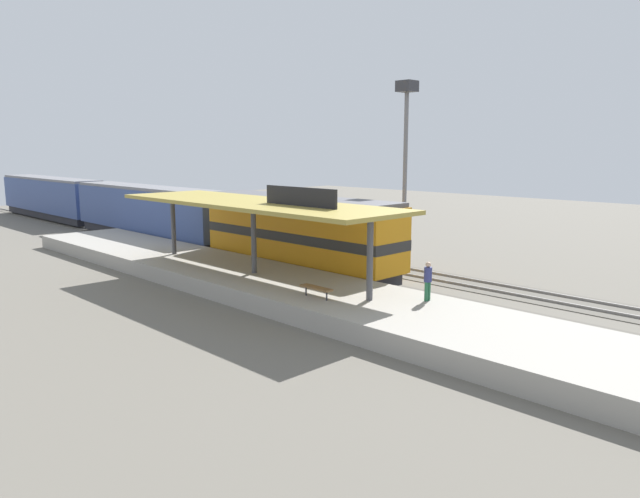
{
  "coord_description": "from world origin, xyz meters",
  "views": [
    {
      "loc": [
        -23.62,
        -24.16,
        7.4
      ],
      "look_at": [
        -1.38,
        -1.7,
        2.0
      ],
      "focal_mm": 33.07,
      "sensor_mm": 36.0,
      "label": 1
    }
  ],
  "objects_px": {
    "passenger_carriage_front": "(149,212)",
    "locomotive": "(299,233)",
    "platform_bench": "(316,288)",
    "person_waiting": "(428,279)",
    "light_mast": "(406,133)",
    "passenger_carriage_rear": "(51,197)",
    "freight_car": "(279,223)"
  },
  "relations": [
    {
      "from": "passenger_carriage_rear",
      "to": "platform_bench",
      "type": "bearing_deg",
      "value": -97.36
    },
    {
      "from": "freight_car",
      "to": "person_waiting",
      "type": "bearing_deg",
      "value": -112.13
    },
    {
      "from": "platform_bench",
      "to": "locomotive",
      "type": "height_order",
      "value": "locomotive"
    },
    {
      "from": "locomotive",
      "to": "passenger_carriage_rear",
      "type": "bearing_deg",
      "value": 90.0
    },
    {
      "from": "platform_bench",
      "to": "light_mast",
      "type": "height_order",
      "value": "light_mast"
    },
    {
      "from": "platform_bench",
      "to": "person_waiting",
      "type": "relative_size",
      "value": 0.99
    },
    {
      "from": "freight_car",
      "to": "person_waiting",
      "type": "distance_m",
      "value": 19.93
    },
    {
      "from": "passenger_carriage_front",
      "to": "light_mast",
      "type": "relative_size",
      "value": 1.71
    },
    {
      "from": "light_mast",
      "to": "locomotive",
      "type": "bearing_deg",
      "value": 166.43
    },
    {
      "from": "platform_bench",
      "to": "person_waiting",
      "type": "height_order",
      "value": "person_waiting"
    },
    {
      "from": "locomotive",
      "to": "person_waiting",
      "type": "relative_size",
      "value": 8.44
    },
    {
      "from": "passenger_carriage_front",
      "to": "locomotive",
      "type": "bearing_deg",
      "value": -90.0
    },
    {
      "from": "locomotive",
      "to": "light_mast",
      "type": "distance_m",
      "value": 10.01
    },
    {
      "from": "passenger_carriage_rear",
      "to": "person_waiting",
      "type": "xyz_separation_m",
      "value": [
        -2.91,
        -50.15,
        -0.46
      ]
    },
    {
      "from": "platform_bench",
      "to": "freight_car",
      "type": "relative_size",
      "value": 0.14
    },
    {
      "from": "locomotive",
      "to": "person_waiting",
      "type": "distance_m",
      "value": 11.73
    },
    {
      "from": "platform_bench",
      "to": "passenger_carriage_front",
      "type": "xyz_separation_m",
      "value": [
        6.0,
        25.63,
        0.97
      ]
    },
    {
      "from": "passenger_carriage_rear",
      "to": "freight_car",
      "type": "bearing_deg",
      "value": -81.74
    },
    {
      "from": "passenger_carriage_rear",
      "to": "person_waiting",
      "type": "distance_m",
      "value": 50.23
    },
    {
      "from": "platform_bench",
      "to": "person_waiting",
      "type": "bearing_deg",
      "value": -50.25
    },
    {
      "from": "freight_car",
      "to": "person_waiting",
      "type": "relative_size",
      "value": 7.02
    },
    {
      "from": "freight_car",
      "to": "passenger_carriage_rear",
      "type": "bearing_deg",
      "value": 98.26
    },
    {
      "from": "locomotive",
      "to": "passenger_carriage_front",
      "type": "bearing_deg",
      "value": 90.0
    },
    {
      "from": "passenger_carriage_front",
      "to": "person_waiting",
      "type": "bearing_deg",
      "value": -95.66
    },
    {
      "from": "locomotive",
      "to": "person_waiting",
      "type": "bearing_deg",
      "value": -104.37
    },
    {
      "from": "person_waiting",
      "to": "light_mast",
      "type": "bearing_deg",
      "value": 41.47
    },
    {
      "from": "passenger_carriage_rear",
      "to": "person_waiting",
      "type": "bearing_deg",
      "value": -93.32
    },
    {
      "from": "platform_bench",
      "to": "freight_car",
      "type": "bearing_deg",
      "value": 54.28
    },
    {
      "from": "platform_bench",
      "to": "light_mast",
      "type": "relative_size",
      "value": 0.15
    },
    {
      "from": "passenger_carriage_rear",
      "to": "light_mast",
      "type": "xyz_separation_m",
      "value": [
        7.8,
        -40.68,
        6.08
      ]
    },
    {
      "from": "platform_bench",
      "to": "passenger_carriage_rear",
      "type": "distance_m",
      "value": 46.82
    },
    {
      "from": "locomotive",
      "to": "person_waiting",
      "type": "xyz_separation_m",
      "value": [
        -2.91,
        -11.35,
        -0.56
      ]
    }
  ]
}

